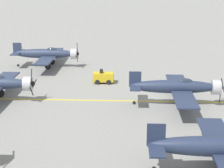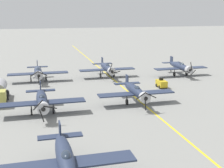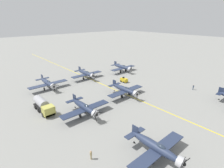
{
  "view_description": "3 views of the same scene",
  "coord_description": "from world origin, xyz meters",
  "px_view_note": "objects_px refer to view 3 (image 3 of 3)",
  "views": [
    {
      "loc": [
        39.32,
        -2.93,
        13.5
      ],
      "look_at": [
        4.6,
        -4.64,
        3.29
      ],
      "focal_mm": 60.0,
      "sensor_mm": 36.0,
      "label": 1
    },
    {
      "loc": [
        16.45,
        46.53,
        14.4
      ],
      "look_at": [
        4.1,
        -0.76,
        2.63
      ],
      "focal_mm": 50.0,
      "sensor_mm": 36.0,
      "label": 2
    },
    {
      "loc": [
        33.92,
        33.89,
        20.99
      ],
      "look_at": [
        2.21,
        -2.14,
        2.76
      ],
      "focal_mm": 28.0,
      "sensor_mm": 36.0,
      "label": 3
    }
  ],
  "objects_px": {
    "airplane_mid_right": "(85,107)",
    "ground_crew_inspecting": "(193,87)",
    "fuel_tanker": "(43,106)",
    "airplane_far_right": "(156,147)",
    "airplane_near_center": "(86,73)",
    "airplane_mid_center": "(125,90)",
    "airplane_near_right": "(48,83)",
    "ground_crew_walking": "(91,155)",
    "airplane_near_left": "(123,67)",
    "tow_tractor": "(124,80)"
  },
  "relations": [
    {
      "from": "airplane_mid_center",
      "to": "fuel_tanker",
      "type": "distance_m",
      "value": 21.78
    },
    {
      "from": "fuel_tanker",
      "to": "airplane_far_right",
      "type": "bearing_deg",
      "value": 106.02
    },
    {
      "from": "airplane_near_left",
      "to": "airplane_mid_center",
      "type": "xyz_separation_m",
      "value": [
        16.39,
        17.52,
        0.0
      ]
    },
    {
      "from": "airplane_near_center",
      "to": "airplane_mid_center",
      "type": "xyz_separation_m",
      "value": [
        0.33,
        20.19,
        -0.0
      ]
    },
    {
      "from": "fuel_tanker",
      "to": "airplane_near_right",
      "type": "bearing_deg",
      "value": -116.59
    },
    {
      "from": "airplane_near_center",
      "to": "ground_crew_inspecting",
      "type": "distance_m",
      "value": 36.25
    },
    {
      "from": "airplane_far_right",
      "to": "fuel_tanker",
      "type": "height_order",
      "value": "airplane_far_right"
    },
    {
      "from": "airplane_far_right",
      "to": "airplane_mid_center",
      "type": "relative_size",
      "value": 1.0
    },
    {
      "from": "airplane_far_right",
      "to": "tow_tractor",
      "type": "bearing_deg",
      "value": -129.71
    },
    {
      "from": "ground_crew_inspecting",
      "to": "airplane_near_left",
      "type": "bearing_deg",
      "value": -84.31
    },
    {
      "from": "airplane_near_center",
      "to": "ground_crew_walking",
      "type": "bearing_deg",
      "value": 57.98
    },
    {
      "from": "airplane_far_right",
      "to": "airplane_mid_center",
      "type": "distance_m",
      "value": 23.78
    },
    {
      "from": "airplane_far_right",
      "to": "ground_crew_inspecting",
      "type": "relative_size",
      "value": 7.14
    },
    {
      "from": "airplane_near_left",
      "to": "airplane_near_right",
      "type": "xyz_separation_m",
      "value": [
        30.62,
        -2.13,
        0.0
      ]
    },
    {
      "from": "airplane_near_center",
      "to": "tow_tractor",
      "type": "distance_m",
      "value": 14.1
    },
    {
      "from": "airplane_mid_center",
      "to": "airplane_near_right",
      "type": "bearing_deg",
      "value": -44.49
    },
    {
      "from": "tow_tractor",
      "to": "ground_crew_inspecting",
      "type": "xyz_separation_m",
      "value": [
        -11.14,
        19.2,
        0.13
      ]
    },
    {
      "from": "airplane_mid_right",
      "to": "tow_tractor",
      "type": "bearing_deg",
      "value": -146.16
    },
    {
      "from": "airplane_near_center",
      "to": "ground_crew_inspecting",
      "type": "relative_size",
      "value": 7.14
    },
    {
      "from": "airplane_near_right",
      "to": "tow_tractor",
      "type": "distance_m",
      "value": 24.97
    },
    {
      "from": "airplane_mid_right",
      "to": "ground_crew_inspecting",
      "type": "bearing_deg",
      "value": 174.53
    },
    {
      "from": "airplane_mid_right",
      "to": "ground_crew_inspecting",
      "type": "xyz_separation_m",
      "value": [
        -33.52,
        9.43,
        -1.09
      ]
    },
    {
      "from": "fuel_tanker",
      "to": "ground_crew_inspecting",
      "type": "relative_size",
      "value": 4.76
    },
    {
      "from": "airplane_mid_center",
      "to": "airplane_mid_right",
      "type": "bearing_deg",
      "value": 14.84
    },
    {
      "from": "ground_crew_inspecting",
      "to": "ground_crew_walking",
      "type": "bearing_deg",
      "value": 3.66
    },
    {
      "from": "airplane_near_left",
      "to": "ground_crew_walking",
      "type": "xyz_separation_m",
      "value": [
        37.43,
        30.83,
        -1.11
      ]
    },
    {
      "from": "airplane_far_right",
      "to": "airplane_near_center",
      "type": "distance_m",
      "value": 42.23
    },
    {
      "from": "airplane_near_left",
      "to": "ground_crew_inspecting",
      "type": "distance_m",
      "value": 28.42
    },
    {
      "from": "tow_tractor",
      "to": "ground_crew_walking",
      "type": "height_order",
      "value": "tow_tractor"
    },
    {
      "from": "tow_tractor",
      "to": "ground_crew_walking",
      "type": "xyz_separation_m",
      "value": [
        29.1,
        21.78,
        0.11
      ]
    },
    {
      "from": "airplane_near_center",
      "to": "ground_crew_walking",
      "type": "height_order",
      "value": "airplane_near_center"
    },
    {
      "from": "fuel_tanker",
      "to": "ground_crew_walking",
      "type": "distance_m",
      "value": 20.02
    },
    {
      "from": "airplane_mid_right",
      "to": "airplane_near_right",
      "type": "relative_size",
      "value": 1.0
    },
    {
      "from": "airplane_near_right",
      "to": "ground_crew_inspecting",
      "type": "height_order",
      "value": "airplane_near_right"
    },
    {
      "from": "airplane_near_right",
      "to": "airplane_mid_right",
      "type": "bearing_deg",
      "value": 80.07
    },
    {
      "from": "airplane_near_left",
      "to": "ground_crew_inspecting",
      "type": "height_order",
      "value": "airplane_near_left"
    },
    {
      "from": "airplane_near_center",
      "to": "airplane_near_right",
      "type": "distance_m",
      "value": 14.57
    },
    {
      "from": "airplane_mid_center",
      "to": "tow_tractor",
      "type": "distance_m",
      "value": 11.76
    },
    {
      "from": "airplane_far_right",
      "to": "ground_crew_inspecting",
      "type": "xyz_separation_m",
      "value": [
        -32.3,
        -9.11,
        -1.09
      ]
    },
    {
      "from": "airplane_mid_right",
      "to": "ground_crew_walking",
      "type": "distance_m",
      "value": 13.8
    },
    {
      "from": "airplane_near_left",
      "to": "tow_tractor",
      "type": "distance_m",
      "value": 12.36
    },
    {
      "from": "airplane_mid_right",
      "to": "ground_crew_inspecting",
      "type": "relative_size",
      "value": 7.14
    },
    {
      "from": "airplane_mid_center",
      "to": "ground_crew_inspecting",
      "type": "relative_size",
      "value": 7.14
    },
    {
      "from": "tow_tractor",
      "to": "ground_crew_inspecting",
      "type": "bearing_deg",
      "value": 120.13
    },
    {
      "from": "airplane_near_left",
      "to": "fuel_tanker",
      "type": "relative_size",
      "value": 1.5
    },
    {
      "from": "airplane_near_center",
      "to": "airplane_mid_center",
      "type": "bearing_deg",
      "value": 89.57
    },
    {
      "from": "airplane_mid_right",
      "to": "ground_crew_walking",
      "type": "xyz_separation_m",
      "value": [
        6.73,
        12.0,
        -1.11
      ]
    },
    {
      "from": "airplane_far_right",
      "to": "ground_crew_inspecting",
      "type": "bearing_deg",
      "value": -167.19
    },
    {
      "from": "airplane_mid_right",
      "to": "fuel_tanker",
      "type": "xyz_separation_m",
      "value": [
        6.41,
        -8.0,
        -0.5
      ]
    },
    {
      "from": "airplane_far_right",
      "to": "airplane_near_right",
      "type": "distance_m",
      "value": 39.52
    }
  ]
}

